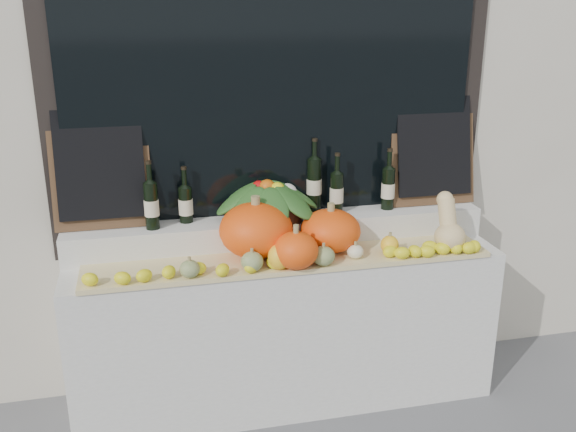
{
  "coord_description": "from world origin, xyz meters",
  "views": [
    {
      "loc": [
        -0.69,
        -1.58,
        2.19
      ],
      "look_at": [
        0.0,
        1.45,
        1.12
      ],
      "focal_mm": 40.0,
      "sensor_mm": 36.0,
      "label": 1
    }
  ],
  "objects": [
    {
      "name": "display_sill",
      "position": [
        0.0,
        1.52,
        0.44
      ],
      "size": [
        2.3,
        0.55,
        0.88
      ],
      "primitive_type": "cube",
      "color": "silver",
      "rests_on": "ground"
    },
    {
      "name": "rear_tier",
      "position": [
        0.0,
        1.68,
        0.96
      ],
      "size": [
        2.3,
        0.25,
        0.16
      ],
      "primitive_type": "cube",
      "color": "silver",
      "rests_on": "display_sill"
    },
    {
      "name": "straw_bedding",
      "position": [
        0.0,
        1.4,
        0.89
      ],
      "size": [
        2.1,
        0.32,
        0.02
      ],
      "primitive_type": "cube",
      "color": "tan",
      "rests_on": "display_sill"
    },
    {
      "name": "pumpkin_left",
      "position": [
        -0.16,
        1.48,
        1.05
      ],
      "size": [
        0.44,
        0.44,
        0.28
      ],
      "primitive_type": "ellipsoid",
      "rotation": [
        0.0,
        0.0,
        0.17
      ],
      "color": "#FF520D",
      "rests_on": "straw_bedding"
    },
    {
      "name": "pumpkin_right",
      "position": [
        0.23,
        1.46,
        1.02
      ],
      "size": [
        0.42,
        0.42,
        0.22
      ],
      "primitive_type": "ellipsoid",
      "rotation": [
        0.0,
        0.0,
        -0.4
      ],
      "color": "#FF520D",
      "rests_on": "straw_bedding"
    },
    {
      "name": "pumpkin_center",
      "position": [
        0.0,
        1.28,
        1.0
      ],
      "size": [
        0.29,
        0.29,
        0.19
      ],
      "primitive_type": "ellipsoid",
      "rotation": [
        0.0,
        0.0,
        0.35
      ],
      "color": "#FF520D",
      "rests_on": "straw_bedding"
    },
    {
      "name": "butternut_squash",
      "position": [
        0.85,
        1.35,
        1.02
      ],
      "size": [
        0.16,
        0.22,
        0.3
      ],
      "color": "#E3C285",
      "rests_on": "straw_bedding"
    },
    {
      "name": "decorative_gourds",
      "position": [
        0.0,
        1.3,
        0.96
      ],
      "size": [
        1.14,
        0.17,
        0.15
      ],
      "color": "#365F1C",
      "rests_on": "straw_bedding"
    },
    {
      "name": "lemon_heap",
      "position": [
        0.0,
        1.29,
        0.94
      ],
      "size": [
        2.2,
        0.16,
        0.06
      ],
      "primitive_type": null,
      "color": "yellow",
      "rests_on": "straw_bedding"
    },
    {
      "name": "produce_bowl",
      "position": [
        -0.07,
        1.66,
        1.15
      ],
      "size": [
        0.6,
        0.6,
        0.23
      ],
      "color": "black",
      "rests_on": "rear_tier"
    },
    {
      "name": "wine_bottle_far_left",
      "position": [
        -0.68,
        1.64,
        1.17
      ],
      "size": [
        0.08,
        0.08,
        0.36
      ],
      "color": "black",
      "rests_on": "rear_tier"
    },
    {
      "name": "wine_bottle_near_left",
      "position": [
        -0.5,
        1.71,
        1.14
      ],
      "size": [
        0.08,
        0.08,
        0.31
      ],
      "color": "black",
      "rests_on": "rear_tier"
    },
    {
      "name": "wine_bottle_tall",
      "position": [
        0.22,
        1.75,
        1.19
      ],
      "size": [
        0.08,
        0.08,
        0.41
      ],
      "color": "black",
      "rests_on": "rear_tier"
    },
    {
      "name": "wine_bottle_near_right",
      "position": [
        0.33,
        1.67,
        1.16
      ],
      "size": [
        0.08,
        0.08,
        0.34
      ],
      "color": "black",
      "rests_on": "rear_tier"
    },
    {
      "name": "wine_bottle_far_right",
      "position": [
        0.63,
        1.68,
        1.16
      ],
      "size": [
        0.08,
        0.08,
        0.35
      ],
      "color": "black",
      "rests_on": "rear_tier"
    },
    {
      "name": "chalkboard_left",
      "position": [
        -0.92,
        1.74,
        1.36
      ],
      "size": [
        0.5,
        0.15,
        0.61
      ],
      "rotation": [
        -0.21,
        0.0,
        0.0
      ],
      "color": "#4C331E",
      "rests_on": "rear_tier"
    },
    {
      "name": "chalkboard_right",
      "position": [
        0.92,
        1.74,
        1.36
      ],
      "size": [
        0.5,
        0.15,
        0.61
      ],
      "rotation": [
        -0.21,
        0.0,
        0.0
      ],
      "color": "#4C331E",
      "rests_on": "rear_tier"
    }
  ]
}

